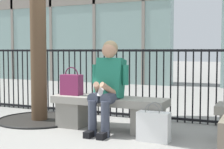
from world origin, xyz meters
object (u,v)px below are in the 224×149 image
(stone_bench, at_px, (109,110))
(shopping_bag, at_px, (154,126))
(handbag_on_bench, at_px, (72,84))
(seated_person_with_phone, at_px, (107,83))

(stone_bench, distance_m, shopping_bag, 0.80)
(handbag_on_bench, distance_m, shopping_bag, 1.41)
(handbag_on_bench, bearing_deg, shopping_bag, -13.11)
(shopping_bag, bearing_deg, handbag_on_bench, 166.89)
(stone_bench, xyz_separation_m, shopping_bag, (0.73, -0.32, -0.09))
(seated_person_with_phone, xyz_separation_m, handbag_on_bench, (-0.62, 0.12, -0.05))
(stone_bench, distance_m, seated_person_with_phone, 0.40)
(handbag_on_bench, xyz_separation_m, shopping_bag, (1.31, -0.31, -0.42))
(handbag_on_bench, bearing_deg, seated_person_with_phone, -10.91)
(seated_person_with_phone, height_order, shopping_bag, seated_person_with_phone)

